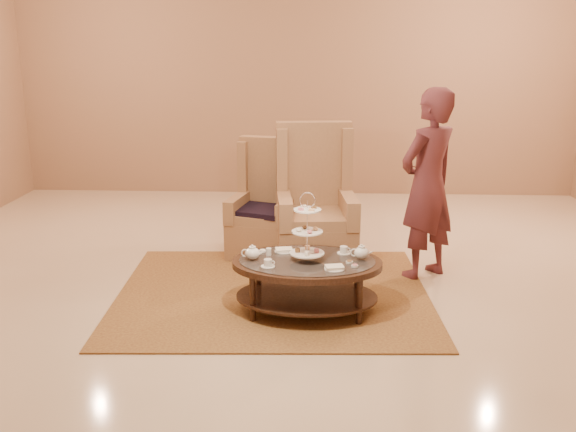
# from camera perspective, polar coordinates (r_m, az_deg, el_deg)

# --- Properties ---
(ground) EXTENTS (8.00, 8.00, 0.00)m
(ground) POSITION_cam_1_polar(r_m,az_deg,el_deg) (5.75, -0.56, -7.19)
(ground) COLOR beige
(ground) RESTS_ON ground
(ceiling) EXTENTS (8.00, 8.00, 0.02)m
(ceiling) POSITION_cam_1_polar(r_m,az_deg,el_deg) (5.75, -0.56, -7.19)
(ceiling) COLOR silver
(ceiling) RESTS_ON ground
(wall_back) EXTENTS (8.00, 0.04, 3.50)m
(wall_back) POSITION_cam_1_polar(r_m,az_deg,el_deg) (9.31, 0.85, 12.63)
(wall_back) COLOR #997153
(wall_back) RESTS_ON ground
(rug) EXTENTS (2.86, 2.42, 0.01)m
(rug) POSITION_cam_1_polar(r_m,az_deg,el_deg) (5.80, -1.33, -6.88)
(rug) COLOR olive
(rug) RESTS_ON ground
(tea_table) EXTENTS (1.25, 0.87, 1.04)m
(tea_table) POSITION_cam_1_polar(r_m,az_deg,el_deg) (5.30, 1.69, -4.81)
(tea_table) COLOR black
(tea_table) RESTS_ON ground
(armchair_left) EXTENTS (0.78, 0.80, 1.22)m
(armchair_left) POSITION_cam_1_polar(r_m,az_deg,el_deg) (6.78, -1.98, 0.05)
(armchair_left) COLOR #9E6F4A
(armchair_left) RESTS_ON ground
(armchair_right) EXTENTS (0.84, 0.86, 1.41)m
(armchair_right) POSITION_cam_1_polar(r_m,az_deg,el_deg) (6.47, 2.41, -0.13)
(armchair_right) COLOR #9E6F4A
(armchair_right) RESTS_ON ground
(person) EXTENTS (0.78, 0.75, 1.80)m
(person) POSITION_cam_1_polar(r_m,az_deg,el_deg) (6.12, 12.30, 2.73)
(person) COLOR #552429
(person) RESTS_ON ground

